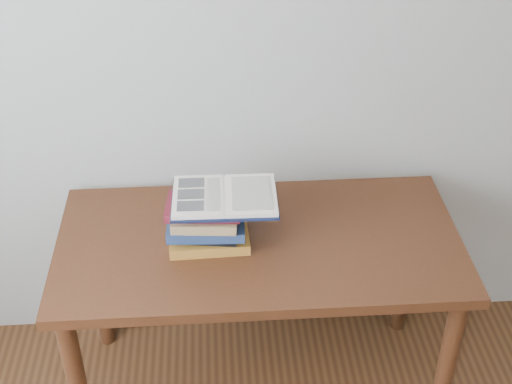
{
  "coord_description": "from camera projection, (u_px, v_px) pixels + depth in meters",
  "views": [
    {
      "loc": [
        -0.13,
        -0.39,
        2.12
      ],
      "look_at": [
        -0.01,
        1.37,
        0.89
      ],
      "focal_mm": 50.0,
      "sensor_mm": 36.0,
      "label": 1
    }
  ],
  "objects": [
    {
      "name": "book_stack",
      "position": [
        206.0,
        224.0,
        2.22
      ],
      "size": [
        0.26,
        0.18,
        0.16
      ],
      "color": "olive",
      "rests_on": "desk"
    },
    {
      "name": "desk",
      "position": [
        259.0,
        263.0,
        2.33
      ],
      "size": [
        1.29,
        0.65,
        0.69
      ],
      "color": "#452111",
      "rests_on": "ground"
    },
    {
      "name": "open_book",
      "position": [
        225.0,
        197.0,
        2.18
      ],
      "size": [
        0.33,
        0.23,
        0.03
      ],
      "rotation": [
        0.0,
        0.0,
        -0.02
      ],
      "color": "black",
      "rests_on": "book_stack"
    }
  ]
}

